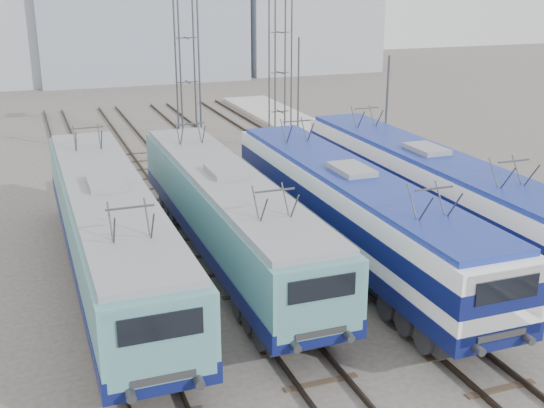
{
  "coord_description": "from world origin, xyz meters",
  "views": [
    {
      "loc": [
        -9.25,
        -16.93,
        10.72
      ],
      "look_at": [
        -0.37,
        7.0,
        2.24
      ],
      "focal_mm": 45.0,
      "sensor_mm": 36.0,
      "label": 1
    }
  ],
  "objects": [
    {
      "name": "platform",
      "position": [
        10.2,
        8.0,
        0.15
      ],
      "size": [
        4.0,
        70.0,
        0.3
      ],
      "primitive_type": "cube",
      "color": "#9E9E99",
      "rests_on": "ground"
    },
    {
      "name": "locomotive_far_right",
      "position": [
        6.75,
        7.07,
        2.32
      ],
      "size": [
        2.88,
        18.23,
        3.43
      ],
      "color": "#0B124A",
      "rests_on": "ground"
    },
    {
      "name": "locomotive_center_right",
      "position": [
        2.25,
        5.19,
        2.33
      ],
      "size": [
        2.89,
        18.31,
        3.44
      ],
      "color": "#0B124A",
      "rests_on": "ground"
    },
    {
      "name": "building_east",
      "position": [
        24.0,
        62.0,
        6.0
      ],
      "size": [
        16.0,
        12.0,
        12.0
      ],
      "primitive_type": "cube",
      "color": "#949AA6",
      "rests_on": "ground"
    },
    {
      "name": "locomotive_center_left",
      "position": [
        -2.25,
        6.83,
        2.23
      ],
      "size": [
        2.83,
        17.9,
        3.37
      ],
      "color": "#0B124A",
      "rests_on": "ground"
    },
    {
      "name": "mast_mid",
      "position": [
        8.6,
        14.0,
        3.5
      ],
      "size": [
        0.12,
        0.12,
        7.0
      ],
      "primitive_type": "cylinder",
      "color": "#3F4247",
      "rests_on": "ground"
    },
    {
      "name": "catenary_tower_west",
      "position": [
        0.0,
        22.0,
        6.64
      ],
      "size": [
        4.5,
        1.2,
        12.0
      ],
      "color": "#3F4247",
      "rests_on": "ground"
    },
    {
      "name": "catenary_tower_east",
      "position": [
        6.5,
        24.0,
        6.64
      ],
      "size": [
        4.5,
        1.2,
        12.0
      ],
      "color": "#3F4247",
      "rests_on": "ground"
    },
    {
      "name": "ground",
      "position": [
        0.0,
        0.0,
        0.0
      ],
      "size": [
        160.0,
        160.0,
        0.0
      ],
      "primitive_type": "plane",
      "color": "#514C47"
    },
    {
      "name": "mast_rear",
      "position": [
        8.6,
        26.0,
        3.5
      ],
      "size": [
        0.12,
        0.12,
        7.0
      ],
      "primitive_type": "cylinder",
      "color": "#3F4247",
      "rests_on": "ground"
    },
    {
      "name": "locomotive_far_left",
      "position": [
        -6.75,
        6.39,
        2.32
      ],
      "size": [
        2.95,
        18.64,
        3.51
      ],
      "color": "#0B124A",
      "rests_on": "ground"
    }
  ]
}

